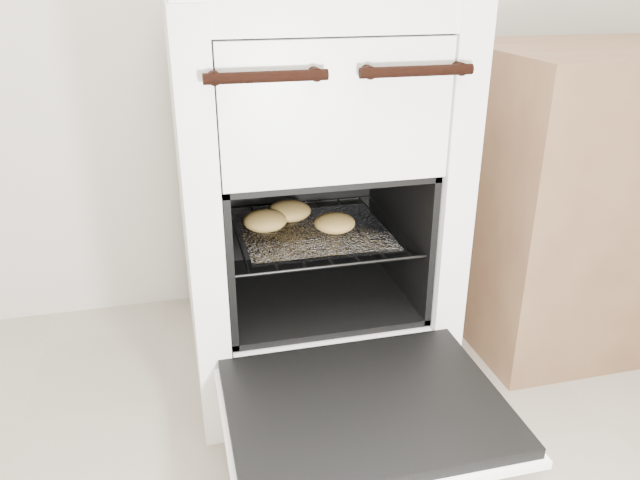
# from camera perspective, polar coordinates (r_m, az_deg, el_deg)

# --- Properties ---
(stove) EXTENTS (0.61, 0.67, 0.93)m
(stove) POSITION_cam_1_polar(r_m,az_deg,el_deg) (1.56, -1.30, 3.79)
(stove) COLOR white
(stove) RESTS_ON ground
(oven_door) EXTENTS (0.55, 0.42, 0.04)m
(oven_door) POSITION_cam_1_polar(r_m,az_deg,el_deg) (1.25, 4.14, -15.09)
(oven_door) COLOR black
(oven_door) RESTS_ON stove
(oven_rack) EXTENTS (0.44, 0.42, 0.01)m
(oven_rack) POSITION_cam_1_polar(r_m,az_deg,el_deg) (1.52, -0.73, 0.84)
(oven_rack) COLOR black
(oven_rack) RESTS_ON stove
(foil_sheet) EXTENTS (0.34, 0.30, 0.01)m
(foil_sheet) POSITION_cam_1_polar(r_m,az_deg,el_deg) (1.50, -0.55, 0.76)
(foil_sheet) COLOR silver
(foil_sheet) RESTS_ON oven_rack
(baked_rolls) EXTENTS (0.29, 0.24, 0.05)m
(baked_rolls) POSITION_cam_1_polar(r_m,az_deg,el_deg) (1.52, -2.47, 2.08)
(baked_rolls) COLOR #B68F48
(baked_rolls) RESTS_ON foil_sheet
(counter) EXTENTS (0.81, 0.54, 0.81)m
(counter) POSITION_cam_1_polar(r_m,az_deg,el_deg) (1.93, 24.73, 3.83)
(counter) COLOR brown
(counter) RESTS_ON ground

